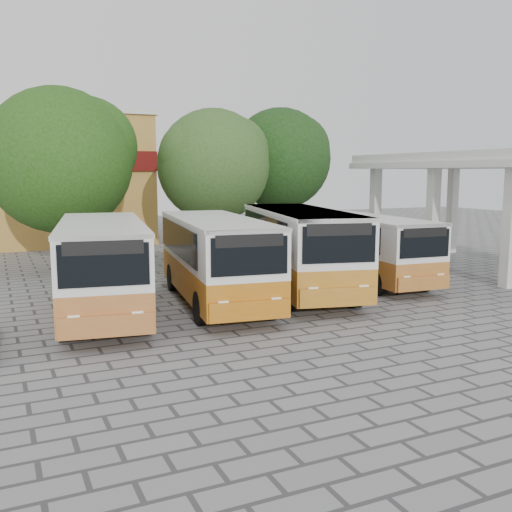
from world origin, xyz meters
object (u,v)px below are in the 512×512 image
bus_far_left (103,261)px  bus_far_right (368,244)px  bus_centre_right (300,245)px  bus_centre_left (216,254)px

bus_far_left → bus_far_right: (10.90, 1.01, -0.15)m
bus_centre_right → bus_far_right: 3.59m
bus_centre_right → bus_centre_left: bearing=-159.6°
bus_centre_left → bus_centre_right: (3.54, 0.45, 0.10)m
bus_far_left → bus_centre_left: bus_far_left is taller
bus_far_right → bus_centre_left: bearing=-167.0°
bus_far_left → bus_centre_left: bearing=8.6°
bus_far_left → bus_centre_right: (7.36, 0.42, 0.08)m
bus_centre_right → bus_far_left: bearing=-163.5°
bus_centre_left → bus_centre_right: 3.57m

